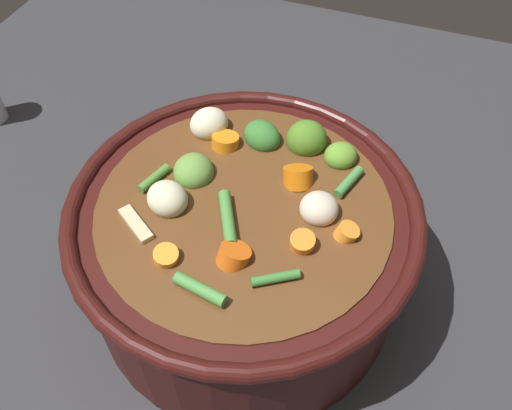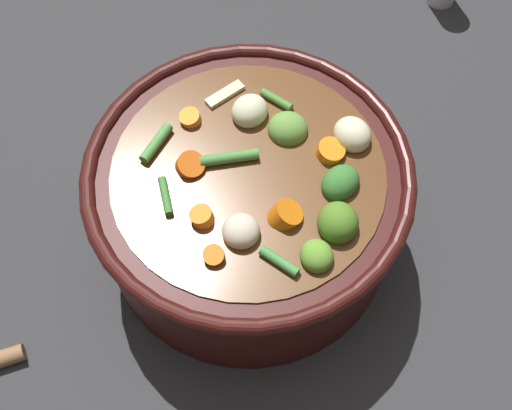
# 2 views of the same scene
# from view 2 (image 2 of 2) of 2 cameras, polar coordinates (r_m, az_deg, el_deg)

# --- Properties ---
(ground_plane) EXTENTS (1.10, 1.10, 0.00)m
(ground_plane) POSITION_cam_2_polar(r_m,az_deg,el_deg) (0.73, -0.57, -2.42)
(ground_plane) COLOR #2D2D30
(cooking_pot) EXTENTS (0.31, 0.31, 0.15)m
(cooking_pot) POSITION_cam_2_polar(r_m,az_deg,el_deg) (0.67, -0.56, 0.22)
(cooking_pot) COLOR #38110F
(cooking_pot) RESTS_ON ground_plane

